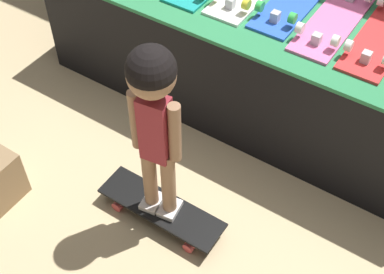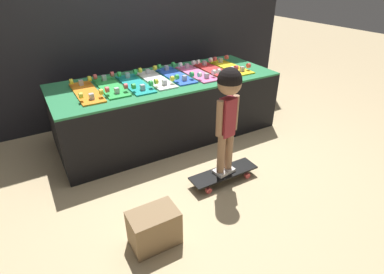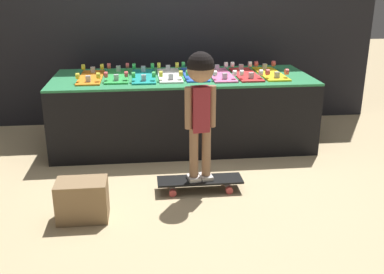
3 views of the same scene
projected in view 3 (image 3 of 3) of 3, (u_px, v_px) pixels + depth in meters
ground_plane at (189, 165)px, 3.78m from camera, size 16.00×16.00×0.00m
back_wall at (175, 15)px, 4.66m from camera, size 4.29×0.10×2.26m
display_rack at (182, 110)px, 4.20m from camera, size 2.33×0.92×0.65m
skateboard_orange_on_rack at (91, 76)px, 3.99m from camera, size 0.20×0.63×0.09m
skateboard_green_on_rack at (118, 75)px, 4.04m from camera, size 0.20×0.63×0.09m
skateboard_teal_on_rack at (144, 75)px, 4.03m from camera, size 0.20×0.63×0.09m
skateboard_white_on_rack at (169, 74)px, 4.07m from camera, size 0.20×0.63×0.09m
skateboard_blue_on_rack at (195, 73)px, 4.12m from camera, size 0.20×0.63×0.09m
skateboard_pink_on_rack at (221, 74)px, 4.10m from camera, size 0.20×0.63×0.09m
skateboard_red_on_rack at (246, 73)px, 4.12m from camera, size 0.20×0.63×0.09m
skateboard_yellow_on_rack at (270, 73)px, 4.15m from camera, size 0.20×0.63×0.09m
skateboard_on_floor at (200, 181)px, 3.31m from camera, size 0.63×0.18×0.09m
child at (200, 92)px, 3.09m from camera, size 0.22×0.19×0.94m
storage_box at (82, 200)px, 2.90m from camera, size 0.32×0.21×0.27m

